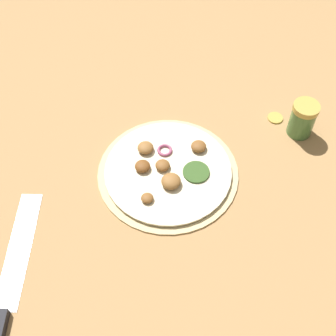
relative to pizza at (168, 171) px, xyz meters
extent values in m
plane|color=tan|center=(0.00, 0.00, -0.01)|extent=(3.00, 3.00, 0.00)
cylinder|color=beige|center=(0.00, 0.00, 0.00)|extent=(0.27, 0.27, 0.01)
cylinder|color=#EFE5C1|center=(0.00, 0.00, 0.00)|extent=(0.25, 0.25, 0.00)
ellipsoid|color=#996633|center=(0.02, 0.06, 0.01)|extent=(0.03, 0.03, 0.02)
ellipsoid|color=#996633|center=(-0.03, -0.02, 0.01)|extent=(0.04, 0.04, 0.02)
torus|color=#A34C70|center=(0.04, 0.03, 0.01)|extent=(0.03, 0.03, 0.01)
ellipsoid|color=brown|center=(0.00, 0.01, 0.01)|extent=(0.03, 0.03, 0.01)
ellipsoid|color=brown|center=(0.07, -0.03, 0.01)|extent=(0.03, 0.03, 0.02)
cylinder|color=#385B23|center=(0.02, -0.05, 0.01)|extent=(0.05, 0.05, 0.00)
ellipsoid|color=brown|center=(-0.02, 0.04, 0.01)|extent=(0.03, 0.03, 0.01)
ellipsoid|color=brown|center=(-0.08, 0.00, 0.01)|extent=(0.02, 0.02, 0.01)
cube|color=silver|center=(-0.27, 0.15, -0.01)|extent=(0.22, 0.14, 0.00)
cylinder|color=#4C7F42|center=(0.22, -0.19, 0.03)|extent=(0.05, 0.05, 0.07)
cylinder|color=gold|center=(0.22, -0.19, 0.06)|extent=(0.05, 0.05, 0.01)
cylinder|color=gold|center=(0.24, -0.13, 0.00)|extent=(0.03, 0.03, 0.01)
camera|label=1|loc=(-0.46, -0.26, 0.73)|focal=50.00mm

